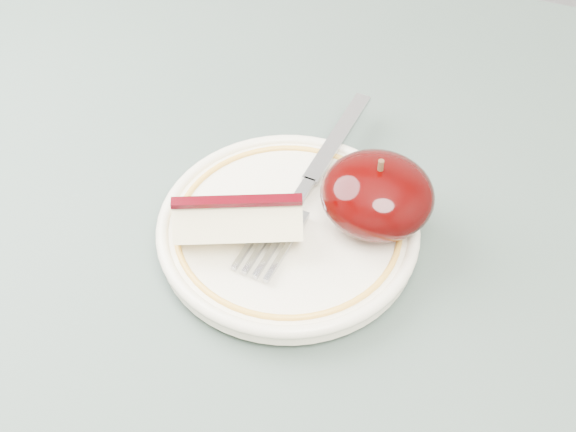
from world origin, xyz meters
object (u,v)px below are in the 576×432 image
(table, at_px, (114,363))
(fork, at_px, (309,182))
(apple_half, at_px, (377,195))
(plate, at_px, (288,229))

(table, distance_m, fork, 0.20)
(apple_half, bearing_deg, table, -145.06)
(table, xyz_separation_m, plate, (0.11, 0.09, 0.10))
(table, height_order, apple_half, apple_half)
(plate, relative_size, fork, 0.92)
(table, relative_size, apple_half, 11.59)
(table, height_order, fork, fork)
(plate, relative_size, apple_half, 2.35)
(fork, bearing_deg, table, 145.14)
(fork, bearing_deg, plate, -176.41)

